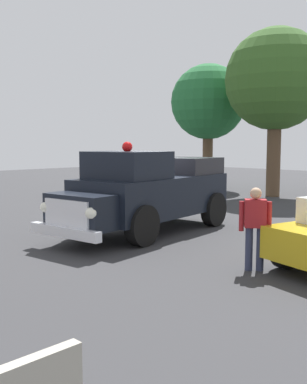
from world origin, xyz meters
The scene contains 7 objects.
ground_plane centered at (0.00, 0.00, 0.00)m, with size 60.00×60.00×0.00m, color #333335.
vintage_fire_truck centered at (-0.96, -0.49, 1.20)m, with size 6.16×2.93×2.59m.
lawn_chair_near_truck centered at (1.72, 1.55, 0.59)m, with size 0.69×0.69×1.02m.
spectator_seated centered at (1.63, 1.46, 0.70)m, with size 0.64×0.64×1.29m.
spectator_standing centered at (-2.29, -4.81, 0.96)m, with size 0.46×0.57×1.68m.
oak_tree_left centered at (9.48, 1.46, 5.48)m, with size 4.76×4.76×7.91m.
oak_tree_right centered at (10.42, 6.12, 4.79)m, with size 4.16×4.16×6.91m.
Camera 1 is at (-10.10, -9.59, 2.55)m, focal length 42.53 mm.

